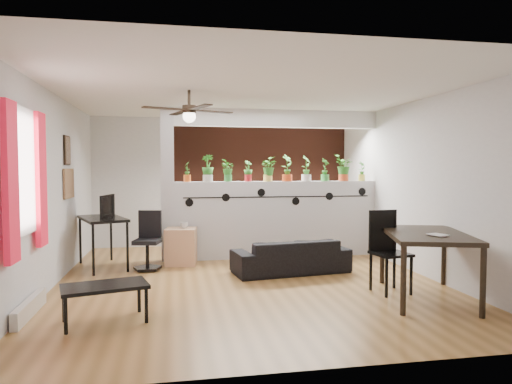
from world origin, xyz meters
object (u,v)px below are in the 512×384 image
Objects in this scene: potted_plant_8 at (344,167)px; cube_shelf at (181,246)px; ceiling_fan at (189,112)px; potted_plant_4 at (268,168)px; potted_plant_5 at (287,167)px; folding_chair at (387,244)px; potted_plant_2 at (228,170)px; potted_plant_0 at (187,170)px; dining_table at (426,240)px; coffee_table at (105,289)px; potted_plant_9 at (362,170)px; potted_plant_6 at (306,167)px; cup at (184,225)px; potted_plant_1 at (208,167)px; potted_plant_3 at (248,170)px; computer_desk at (103,222)px; office_chair at (148,244)px; potted_plant_7 at (325,169)px; sofa at (291,256)px.

cube_shelf is (-2.93, -0.34, -1.30)m from potted_plant_8.
potted_plant_4 is (1.42, 1.80, -0.73)m from ceiling_fan.
potted_plant_4 is 1.40m from potted_plant_8.
potted_plant_5 reaches higher than folding_chair.
ceiling_fan is at bearing -111.86° from potted_plant_2.
potted_plant_0 is at bearing 135.26° from folding_chair.
cube_shelf is at bearing 139.24° from dining_table.
coffee_table is (-3.39, -0.61, -0.26)m from folding_chair.
potted_plant_2 is at bearing -180.00° from potted_plant_9.
ceiling_fan is at bearing -139.76° from potted_plant_6.
potted_plant_2 reaches higher than folding_chair.
potted_plant_5 is at bearing -0.00° from potted_plant_0.
cube_shelf is 0.36× the size of dining_table.
cup is at bearing -169.45° from potted_plant_5.
potted_plant_1 is at bearing 180.00° from potted_plant_5.
folding_chair is at bearing -98.17° from potted_plant_8.
potted_plant_4 is at bearing 51.64° from ceiling_fan.
coffee_table is at bearing -126.16° from ceiling_fan.
potted_plant_4 is at bearing 0.00° from potted_plant_3.
potted_plant_6 is 0.38× the size of computer_desk.
potted_plant_1 is 2.46m from potted_plant_8.
potted_plant_4 is at bearing 17.06° from office_chair.
potted_plant_4 reaches higher than office_chair.
potted_plant_3 is at bearing 119.98° from folding_chair.
potted_plant_5 is 1.32× the size of potted_plant_9.
potted_plant_3 reaches higher than computer_desk.
potted_plant_6 is 0.35m from potted_plant_7.
potted_plant_6 reaches higher than dining_table.
ceiling_fan is at bearing -128.36° from potted_plant_4.
office_chair is (-0.61, 1.18, -1.92)m from ceiling_fan.
computer_desk is at bearing 158.48° from office_chair.
potted_plant_4 reaches higher than potted_plant_3.
potted_plant_5 is 1.02× the size of potted_plant_6.
potted_plant_1 is at bearing 44.05° from cube_shelf.
potted_plant_3 is at bearing -77.20° from sofa.
potted_plant_8 is at bearing 0.00° from potted_plant_1.
potted_plant_5 is at bearing 6.26° from computer_desk.
potted_plant_4 reaches higher than dining_table.
potted_plant_2 is at bearing -64.15° from sofa.
potted_plant_2 is 0.43× the size of office_chair.
ceiling_fan is 3.31× the size of potted_plant_9.
potted_plant_1 is 3.60× the size of cup.
potted_plant_1 is 1.07× the size of potted_plant_4.
potted_plant_4 is 0.73× the size of cube_shelf.
potted_plant_6 is at bearing 40.24° from ceiling_fan.
coffee_table is at bearing -112.84° from potted_plant_1.
potted_plant_4 reaches higher than cup.
ceiling_fan is at bearing 13.22° from sofa.
ceiling_fan is at bearing -101.65° from potted_plant_1.
ceiling_fan is 2.41m from potted_plant_4.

